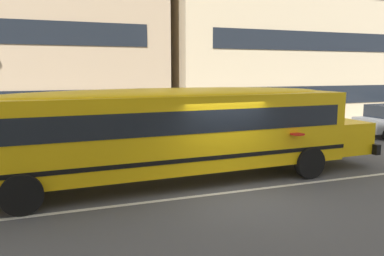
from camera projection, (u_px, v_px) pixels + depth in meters
The scene contains 4 objects.
ground_plane at pixel (231, 192), 10.67m from camera, with size 400.00×400.00×0.00m, color #4C4C4F.
sidewalk_far at pixel (156, 141), 18.38m from camera, with size 120.00×3.00×0.01m, color gray.
lane_centreline at pixel (231, 192), 10.67m from camera, with size 110.00×0.16×0.01m, color silver.
school_bus at pixel (180, 126), 11.54m from camera, with size 12.96×3.08×2.88m.
Camera 1 is at (-4.54, -9.29, 3.40)m, focal length 35.49 mm.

